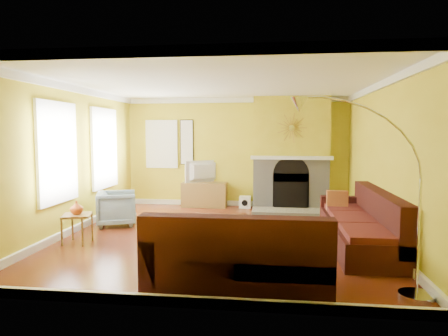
# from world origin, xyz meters

# --- Properties ---
(floor) EXTENTS (5.50, 6.00, 0.02)m
(floor) POSITION_xyz_m (0.00, 0.00, -0.01)
(floor) COLOR maroon
(floor) RESTS_ON ground
(ceiling) EXTENTS (5.50, 6.00, 0.02)m
(ceiling) POSITION_xyz_m (0.00, 0.00, 2.71)
(ceiling) COLOR white
(ceiling) RESTS_ON ground
(wall_back) EXTENTS (5.50, 0.02, 2.70)m
(wall_back) POSITION_xyz_m (0.00, 3.01, 1.35)
(wall_back) COLOR gold
(wall_back) RESTS_ON ground
(wall_front) EXTENTS (5.50, 0.02, 2.70)m
(wall_front) POSITION_xyz_m (0.00, -3.01, 1.35)
(wall_front) COLOR gold
(wall_front) RESTS_ON ground
(wall_left) EXTENTS (0.02, 6.00, 2.70)m
(wall_left) POSITION_xyz_m (-2.76, 0.00, 1.35)
(wall_left) COLOR gold
(wall_left) RESTS_ON ground
(wall_right) EXTENTS (0.02, 6.00, 2.70)m
(wall_right) POSITION_xyz_m (2.76, 0.00, 1.35)
(wall_right) COLOR gold
(wall_right) RESTS_ON ground
(baseboard) EXTENTS (5.50, 6.00, 0.12)m
(baseboard) POSITION_xyz_m (0.00, 0.00, 0.06)
(baseboard) COLOR white
(baseboard) RESTS_ON floor
(crown_molding) EXTENTS (5.50, 6.00, 0.12)m
(crown_molding) POSITION_xyz_m (0.00, 0.00, 2.64)
(crown_molding) COLOR white
(crown_molding) RESTS_ON ceiling
(window_left_near) EXTENTS (0.06, 1.22, 1.72)m
(window_left_near) POSITION_xyz_m (-2.72, 1.30, 1.50)
(window_left_near) COLOR white
(window_left_near) RESTS_ON wall_left
(window_left_far) EXTENTS (0.06, 1.22, 1.72)m
(window_left_far) POSITION_xyz_m (-2.72, -0.60, 1.50)
(window_left_far) COLOR white
(window_left_far) RESTS_ON wall_left
(window_back) EXTENTS (0.82, 0.06, 1.22)m
(window_back) POSITION_xyz_m (-1.90, 2.96, 1.55)
(window_back) COLOR white
(window_back) RESTS_ON wall_back
(wall_art) EXTENTS (0.34, 0.04, 1.14)m
(wall_art) POSITION_xyz_m (-1.25, 2.97, 1.60)
(wall_art) COLOR white
(wall_art) RESTS_ON wall_back
(fireplace) EXTENTS (1.80, 0.40, 2.70)m
(fireplace) POSITION_xyz_m (1.35, 2.80, 1.35)
(fireplace) COLOR #9E9A96
(fireplace) RESTS_ON floor
(mantel) EXTENTS (1.92, 0.22, 0.08)m
(mantel) POSITION_xyz_m (1.35, 2.56, 1.25)
(mantel) COLOR white
(mantel) RESTS_ON fireplace
(hearth) EXTENTS (1.80, 0.70, 0.06)m
(hearth) POSITION_xyz_m (1.35, 2.25, 0.03)
(hearth) COLOR #9E9A96
(hearth) RESTS_ON floor
(sunburst) EXTENTS (0.70, 0.04, 0.70)m
(sunburst) POSITION_xyz_m (1.35, 2.57, 1.95)
(sunburst) COLOR olive
(sunburst) RESTS_ON fireplace
(rug) EXTENTS (2.40, 1.80, 0.02)m
(rug) POSITION_xyz_m (-0.04, 0.28, 0.01)
(rug) COLOR beige
(rug) RESTS_ON floor
(sectional_sofa) EXTENTS (3.35, 3.72, 0.90)m
(sectional_sofa) POSITION_xyz_m (1.08, -0.84, 0.45)
(sectional_sofa) COLOR #381312
(sectional_sofa) RESTS_ON floor
(coffee_table) EXTENTS (1.06, 1.06, 0.41)m
(coffee_table) POSITION_xyz_m (0.04, -0.58, 0.21)
(coffee_table) COLOR white
(coffee_table) RESTS_ON floor
(media_console) EXTENTS (1.10, 0.50, 0.61)m
(media_console) POSITION_xyz_m (-0.77, 2.77, 0.30)
(media_console) COLOR olive
(media_console) RESTS_ON floor
(tv) EXTENTS (0.85, 0.62, 0.54)m
(tv) POSITION_xyz_m (-0.77, 2.77, 0.88)
(tv) COLOR black
(tv) RESTS_ON media_console
(subwoofer) EXTENTS (0.28, 0.28, 0.28)m
(subwoofer) POSITION_xyz_m (0.25, 2.74, 0.14)
(subwoofer) COLOR white
(subwoofer) RESTS_ON floor
(armchair) EXTENTS (0.95, 0.94, 0.68)m
(armchair) POSITION_xyz_m (-2.15, 0.56, 0.34)
(armchair) COLOR gray
(armchair) RESTS_ON floor
(side_table) EXTENTS (0.56, 0.56, 0.49)m
(side_table) POSITION_xyz_m (-2.30, -0.78, 0.24)
(side_table) COLOR olive
(side_table) RESTS_ON floor
(vase) EXTENTS (0.25, 0.25, 0.22)m
(vase) POSITION_xyz_m (-2.30, -0.78, 0.60)
(vase) COLOR orange
(vase) RESTS_ON side_table
(book) EXTENTS (0.31, 0.34, 0.03)m
(book) POSITION_xyz_m (-0.12, -0.48, 0.43)
(book) COLOR white
(book) RESTS_ON coffee_table
(arc_lamp) EXTENTS (1.40, 0.36, 2.22)m
(arc_lamp) POSITION_xyz_m (1.90, -2.46, 1.11)
(arc_lamp) COLOR silver
(arc_lamp) RESTS_ON floor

